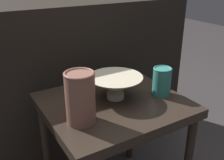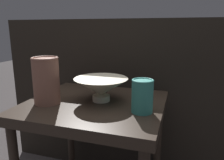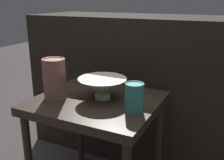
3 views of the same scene
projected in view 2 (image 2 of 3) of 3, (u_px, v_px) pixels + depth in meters
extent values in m
cube|color=#2D231C|center=(95.00, 106.00, 0.92)|extent=(0.56, 0.51, 0.04)
cylinder|color=#2D231C|center=(71.00, 134.00, 1.26)|extent=(0.04, 0.04, 0.51)
cylinder|color=#2D231C|center=(157.00, 148.00, 1.11)|extent=(0.04, 0.04, 0.51)
cube|color=black|center=(127.00, 89.00, 1.45)|extent=(1.38, 0.50, 0.89)
cylinder|color=beige|center=(101.00, 98.00, 0.92)|extent=(0.07, 0.07, 0.02)
cone|color=beige|center=(101.00, 87.00, 0.91)|extent=(0.23, 0.23, 0.07)
cylinder|color=brown|center=(46.00, 81.00, 0.88)|extent=(0.11, 0.11, 0.18)
torus|color=brown|center=(45.00, 58.00, 0.86)|extent=(0.11, 0.11, 0.01)
cylinder|color=teal|center=(142.00, 97.00, 0.79)|extent=(0.08, 0.08, 0.12)
torus|color=teal|center=(143.00, 81.00, 0.77)|extent=(0.08, 0.08, 0.01)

